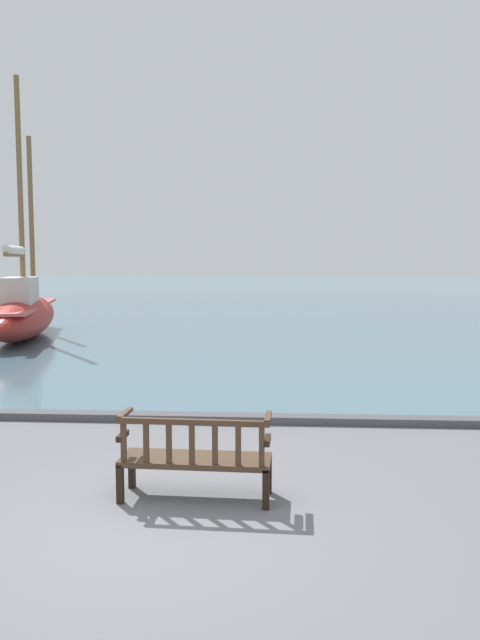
{
  "coord_description": "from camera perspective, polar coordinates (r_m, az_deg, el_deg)",
  "views": [
    {
      "loc": [
        1.11,
        -5.7,
        2.56
      ],
      "look_at": [
        0.12,
        10.0,
        1.0
      ],
      "focal_mm": 35.0,
      "sensor_mm": 36.0,
      "label": 1
    }
  ],
  "objects": [
    {
      "name": "ground_plane",
      "position": [
        6.34,
        -7.13,
        -18.2
      ],
      "size": [
        160.0,
        160.0,
        0.0
      ],
      "primitive_type": "plane",
      "color": "slate"
    },
    {
      "name": "park_bench",
      "position": [
        6.78,
        -4.13,
        -12.33
      ],
      "size": [
        1.62,
        0.58,
        0.92
      ],
      "color": "black",
      "rests_on": "ground"
    },
    {
      "name": "sailboat_outer_starboard",
      "position": [
        20.59,
        -19.22,
        0.68
      ],
      "size": [
        3.25,
        7.45,
        8.02
      ],
      "color": "maroon",
      "rests_on": "harbor_water"
    },
    {
      "name": "harbor_water",
      "position": [
        49.77,
        2.35,
        2.77
      ],
      "size": [
        100.0,
        80.0,
        0.08
      ],
      "primitive_type": "cube",
      "color": "slate",
      "rests_on": "ground"
    },
    {
      "name": "quay_edge_kerb",
      "position": [
        9.93,
        -2.95,
        -8.93
      ],
      "size": [
        40.0,
        0.3,
        0.12
      ],
      "primitive_type": "cube",
      "color": "#4C4C50",
      "rests_on": "ground"
    }
  ]
}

